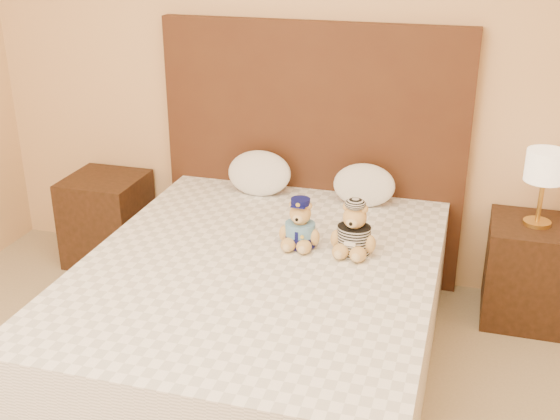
# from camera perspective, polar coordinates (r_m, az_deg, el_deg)

# --- Properties ---
(bed) EXTENTS (1.60, 2.00, 0.55)m
(bed) POSITION_cam_1_polar(r_m,az_deg,el_deg) (3.37, -1.66, -8.38)
(bed) COLOR white
(bed) RESTS_ON ground
(headboard) EXTENTS (1.75, 0.08, 1.50)m
(headboard) POSITION_cam_1_polar(r_m,az_deg,el_deg) (4.06, 2.61, 4.57)
(headboard) COLOR #482715
(headboard) RESTS_ON ground
(nightstand_left) EXTENTS (0.45, 0.45, 0.55)m
(nightstand_left) POSITION_cam_1_polar(r_m,az_deg,el_deg) (4.49, -13.84, -0.72)
(nightstand_left) COLOR #3D2113
(nightstand_left) RESTS_ON ground
(nightstand_right) EXTENTS (0.45, 0.45, 0.55)m
(nightstand_right) POSITION_cam_1_polar(r_m,az_deg,el_deg) (3.97, 19.60, -4.73)
(nightstand_right) COLOR #3D2113
(nightstand_right) RESTS_ON ground
(lamp) EXTENTS (0.20, 0.20, 0.40)m
(lamp) POSITION_cam_1_polar(r_m,az_deg,el_deg) (3.75, 20.75, 3.07)
(lamp) COLOR gold
(lamp) RESTS_ON nightstand_right
(teddy_police) EXTENTS (0.21, 0.21, 0.24)m
(teddy_police) POSITION_cam_1_polar(r_m,az_deg,el_deg) (3.34, 1.65, -1.06)
(teddy_police) COLOR tan
(teddy_police) RESTS_ON bed
(teddy_prisoner) EXTENTS (0.25, 0.24, 0.26)m
(teddy_prisoner) POSITION_cam_1_polar(r_m,az_deg,el_deg) (3.28, 6.05, -1.50)
(teddy_prisoner) COLOR tan
(teddy_prisoner) RESTS_ON bed
(pillow_left) EXTENTS (0.37, 0.24, 0.26)m
(pillow_left) POSITION_cam_1_polar(r_m,az_deg,el_deg) (3.99, -1.70, 3.18)
(pillow_left) COLOR white
(pillow_left) RESTS_ON bed
(pillow_right) EXTENTS (0.34, 0.22, 0.24)m
(pillow_right) POSITION_cam_1_polar(r_m,az_deg,el_deg) (3.86, 6.85, 2.17)
(pillow_right) COLOR white
(pillow_right) RESTS_ON bed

